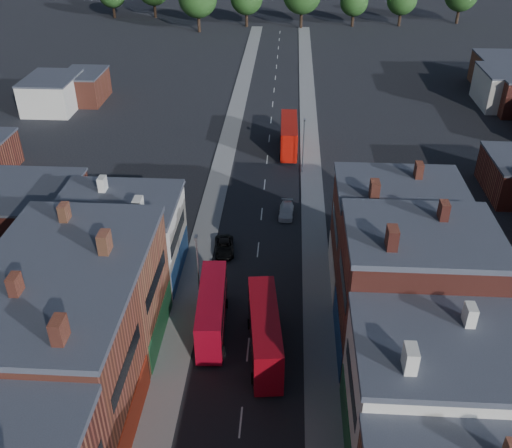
# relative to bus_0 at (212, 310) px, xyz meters

# --- Properties ---
(pavement_west) EXTENTS (3.00, 200.00, 0.12)m
(pavement_west) POSITION_rel_bus_0_xyz_m (-3.00, 23.51, -2.28)
(pavement_west) COLOR gray
(pavement_west) RESTS_ON ground
(pavement_east) EXTENTS (3.00, 200.00, 0.12)m
(pavement_east) POSITION_rel_bus_0_xyz_m (10.00, 23.51, -2.28)
(pavement_east) COLOR gray
(pavement_east) RESTS_ON ground
(lamp_post_2) EXTENTS (0.25, 0.70, 8.12)m
(lamp_post_2) POSITION_rel_bus_0_xyz_m (-1.70, 3.51, 2.36)
(lamp_post_2) COLOR slate
(lamp_post_2) RESTS_ON ground
(lamp_post_3) EXTENTS (0.25, 0.70, 8.12)m
(lamp_post_3) POSITION_rel_bus_0_xyz_m (8.70, 33.51, 2.36)
(lamp_post_3) COLOR slate
(lamp_post_3) RESTS_ON ground
(bus_0) EXTENTS (2.99, 10.18, 4.34)m
(bus_0) POSITION_rel_bus_0_xyz_m (0.00, 0.00, 0.00)
(bus_0) COLOR #A6091D
(bus_0) RESTS_ON ground
(bus_1) EXTENTS (3.61, 10.82, 4.58)m
(bus_1) POSITION_rel_bus_0_xyz_m (5.00, -2.83, 0.13)
(bus_1) COLOR #A30915
(bus_1) RESTS_ON ground
(bus_2) EXTENTS (2.86, 10.81, 4.65)m
(bus_2) POSITION_rel_bus_0_xyz_m (6.65, 41.12, 0.17)
(bus_2) COLOR #A20F07
(bus_2) RESTS_ON ground
(car_2) EXTENTS (2.61, 4.77, 1.27)m
(car_2) POSITION_rel_bus_0_xyz_m (-0.30, 12.95, -1.71)
(car_2) COLOR black
(car_2) RESTS_ON ground
(car_3) EXTENTS (1.96, 4.42, 1.26)m
(car_3) POSITION_rel_bus_0_xyz_m (6.59, 21.46, -1.71)
(car_3) COLOR silver
(car_3) RESTS_ON ground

